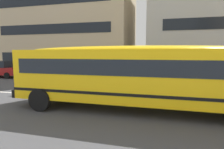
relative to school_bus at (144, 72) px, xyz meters
The scene contains 6 objects.
ground_plane 4.13m from the school_bus, 23.44° to the left, with size 400.00×400.00×0.00m, color #424244.
sidewalk_far 10.61m from the school_bus, 70.60° to the left, with size 120.00×3.00×0.01m, color gray.
lane_centreline 4.13m from the school_bus, 23.44° to the left, with size 110.00×0.16×0.01m, color silver.
school_bus is the anchor object (origin of this frame).
parked_car_red_past_driveway 16.47m from the school_bus, 153.41° to the left, with size 3.91×1.90×1.64m.
apartment_block_far_left 20.42m from the school_bus, 125.72° to the left, with size 16.74×9.41×13.30m.
Camera 1 is at (-2.80, -9.38, 2.47)m, focal length 30.09 mm.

